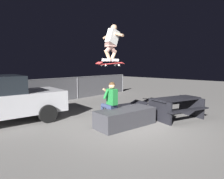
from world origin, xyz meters
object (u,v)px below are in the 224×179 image
Objects in this scene: person_sitting_on_ledge at (110,100)px; kicker_ramp at (134,108)px; skateboard at (111,64)px; picnic_table_back at (176,105)px; skater_airborne at (112,41)px; ledge_box_main at (125,117)px.

kicker_ramp is at bearing 17.05° from person_sitting_on_ledge.
picnic_table_back is at bearing -30.84° from skateboard.
person_sitting_on_ledge is 1.22× the size of skater_airborne.
person_sitting_on_ledge is 1.17m from skateboard.
picnic_table_back reaches higher than ledge_box_main.
ledge_box_main is 1.74m from skateboard.
person_sitting_on_ledge is at bearing -162.95° from kicker_ramp.
skateboard is at bearing 149.16° from picnic_table_back.
person_sitting_on_ledge reaches higher than picnic_table_back.
person_sitting_on_ledge is 1.15× the size of kicker_ramp.
person_sitting_on_ledge is 0.67× the size of picnic_table_back.
kicker_ramp is at bearing 18.34° from skateboard.
picnic_table_back is (2.08, -1.24, -1.44)m from skateboard.
skater_airborne is at bearing -5.27° from skateboard.
picnic_table_back is at bearing -96.27° from kicker_ramp.
picnic_table_back is at bearing -32.79° from person_sitting_on_ledge.
skater_airborne is 0.94× the size of kicker_ramp.
skateboard reaches higher than person_sitting_on_ledge.
picnic_table_back is at bearing -23.60° from ledge_box_main.
person_sitting_on_ledge is 2.46m from kicker_ramp.
ledge_box_main is 1.74× the size of skater_airborne.
kicker_ramp is (2.24, 0.77, -2.56)m from skater_airborne.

